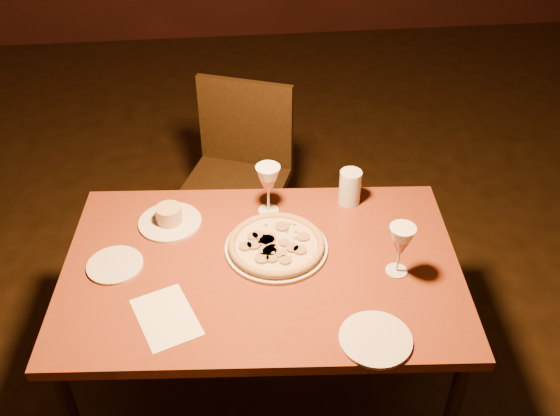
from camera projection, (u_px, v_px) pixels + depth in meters
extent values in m
plane|color=black|center=(329.00, 378.00, 2.50)|extent=(7.00, 7.00, 0.00)
cube|color=maroon|center=(262.00, 268.00, 2.03)|extent=(1.35, 0.93, 0.04)
cylinder|color=black|center=(118.00, 272.00, 2.51)|extent=(0.05, 0.05, 0.65)
cylinder|color=black|center=(407.00, 266.00, 2.54)|extent=(0.05, 0.05, 0.65)
cube|color=black|center=(234.00, 189.00, 2.74)|extent=(0.55, 0.55, 0.04)
cube|color=black|center=(246.00, 123.00, 2.75)|extent=(0.41, 0.18, 0.41)
cylinder|color=black|center=(187.00, 248.00, 2.79)|extent=(0.04, 0.04, 0.44)
cylinder|color=black|center=(214.00, 203.00, 3.05)|extent=(0.04, 0.04, 0.44)
cylinder|color=black|center=(261.00, 262.00, 2.72)|extent=(0.04, 0.04, 0.44)
cylinder|color=black|center=(282.00, 214.00, 2.98)|extent=(0.04, 0.04, 0.44)
cylinder|color=silver|center=(276.00, 248.00, 2.07)|extent=(0.34, 0.34, 0.01)
cylinder|color=#CBBB8B|center=(276.00, 245.00, 2.07)|extent=(0.31, 0.31, 0.01)
torus|color=tan|center=(276.00, 244.00, 2.06)|extent=(0.32, 0.32, 0.02)
cylinder|color=silver|center=(170.00, 222.00, 2.18)|extent=(0.22, 0.22, 0.01)
cylinder|color=tan|center=(169.00, 214.00, 2.16)|extent=(0.09, 0.09, 0.06)
cylinder|color=silver|center=(350.00, 187.00, 2.24)|extent=(0.08, 0.08, 0.13)
cylinder|color=silver|center=(115.00, 265.00, 2.01)|extent=(0.18, 0.18, 0.01)
cylinder|color=silver|center=(376.00, 339.00, 1.77)|extent=(0.21, 0.21, 0.01)
cube|color=white|center=(166.00, 317.00, 1.84)|extent=(0.23, 0.27, 0.00)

